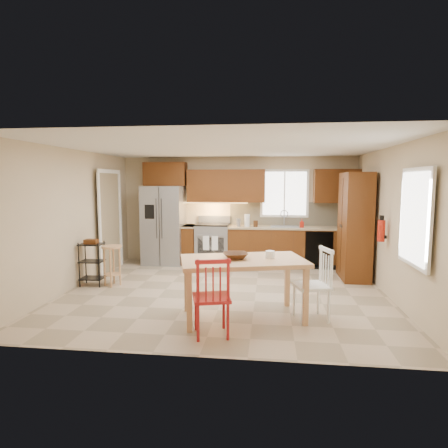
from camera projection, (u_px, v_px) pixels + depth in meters
name	position (u px, v px, depth m)	size (l,w,h in m)	color
floor	(225.00, 291.00, 6.58)	(5.50, 5.50, 0.00)	tan
ceiling	(225.00, 147.00, 6.30)	(5.50, 5.00, 0.02)	silver
wall_back	(237.00, 210.00, 8.91)	(5.50, 0.02, 2.50)	#CCB793
wall_front	(198.00, 245.00, 3.97)	(5.50, 0.02, 2.50)	#CCB793
wall_left	(75.00, 219.00, 6.77)	(0.02, 5.00, 2.50)	#CCB793
wall_right	(392.00, 223.00, 6.11)	(0.02, 5.00, 2.50)	#CCB793
refrigerator	(164.00, 225.00, 8.78)	(0.92, 0.75, 1.82)	gray
range_stove	(213.00, 244.00, 8.75)	(0.76, 0.63, 0.92)	gray
base_cabinet_narrow	(190.00, 244.00, 8.83)	(0.30, 0.60, 0.90)	#582C10
base_cabinet_run	(292.00, 246.00, 8.55)	(2.92, 0.60, 0.90)	#582C10
dishwasher	(319.00, 249.00, 8.19)	(0.60, 0.02, 0.78)	black
backsplash	(292.00, 214.00, 8.75)	(2.92, 0.03, 0.55)	#C6BA95
upper_over_fridge	(165.00, 174.00, 8.84)	(1.00, 0.35, 0.55)	#58290E
upper_left_block	(226.00, 186.00, 8.70)	(1.80, 0.35, 0.75)	#58290E
upper_right_block	(337.00, 186.00, 8.40)	(1.00, 0.35, 0.75)	#58290E
window_back	(284.00, 193.00, 8.71)	(1.12, 0.04, 1.12)	white
sink	(284.00, 228.00, 8.52)	(0.62, 0.46, 0.16)	gray
undercab_glow	(213.00, 203.00, 8.75)	(1.60, 0.30, 0.01)	#FFBF66
soap_bottle	(302.00, 223.00, 8.36)	(0.09, 0.09, 0.19)	#B21B0C
paper_towel	(247.00, 220.00, 8.55)	(0.12, 0.12, 0.28)	white
canister_steel	(238.00, 222.00, 8.58)	(0.11, 0.11, 0.18)	gray
canister_wood	(256.00, 224.00, 8.51)	(0.10, 0.10, 0.14)	#452912
pantry	(355.00, 226.00, 7.36)	(0.50, 0.95, 2.10)	#582C10
fire_extinguisher	(381.00, 231.00, 6.29)	(0.12, 0.12, 0.36)	#B21B0C
window_right	(415.00, 217.00, 4.96)	(0.04, 1.02, 1.32)	white
doorway	(109.00, 222.00, 8.06)	(0.04, 0.95, 2.10)	#8C7A59
dining_table	(243.00, 289.00, 5.27)	(1.71, 0.96, 0.83)	tan
chair_red	(211.00, 296.00, 4.66)	(0.47, 0.47, 1.00)	#B21B1B
chair_white	(311.00, 284.00, 5.20)	(0.47, 0.47, 1.00)	white
table_bowl	(235.00, 259.00, 5.24)	(0.35, 0.35, 0.08)	#452912
table_jar	(270.00, 256.00, 5.28)	(0.14, 0.14, 0.16)	white
bar_stool	(112.00, 266.00, 6.92)	(0.36, 0.36, 0.75)	tan
utility_cart	(92.00, 264.00, 6.93)	(0.41, 0.32, 0.82)	black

